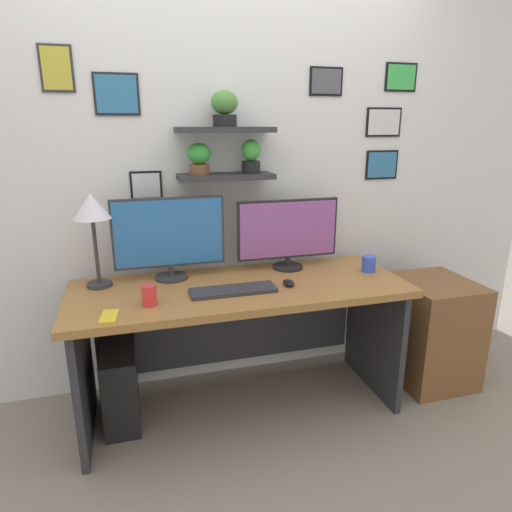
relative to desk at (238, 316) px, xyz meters
The scene contains 13 objects.
ground_plane 0.55m from the desk, 90.00° to the right, with size 8.00×8.00×0.00m, color gray.
back_wall_assembly 0.90m from the desk, 89.56° to the left, with size 4.40×0.24×2.70m.
desk is the anchor object (origin of this frame).
monitor_left 0.58m from the desk, 154.86° to the left, with size 0.60×0.18×0.45m.
monitor_right 0.57m from the desk, 25.14° to the left, with size 0.61×0.18×0.41m.
keyboard 0.27m from the desk, 112.54° to the right, with size 0.44×0.14×0.02m, color #2D2D33.
computer_mouse 0.35m from the desk, 28.45° to the right, with size 0.06×0.09×0.03m, color black.
desk_lamp 0.95m from the desk, 169.44° to the left, with size 0.19×0.19×0.49m.
cell_phone 0.76m from the desk, 155.77° to the right, with size 0.07×0.14×0.01m, color yellow.
coffee_mug 0.81m from the desk, ahead, with size 0.08×0.08×0.09m, color blue.
pen_cup 0.58m from the desk, 157.07° to the right, with size 0.07×0.07×0.10m, color red.
drawer_cabinet 1.25m from the desk, ahead, with size 0.44×0.50×0.66m, color brown.
computer_tower_left 0.74m from the desk, behind, with size 0.18×0.40×0.43m, color black.
Camera 1 is at (-0.53, -2.17, 1.58)m, focal length 31.38 mm.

